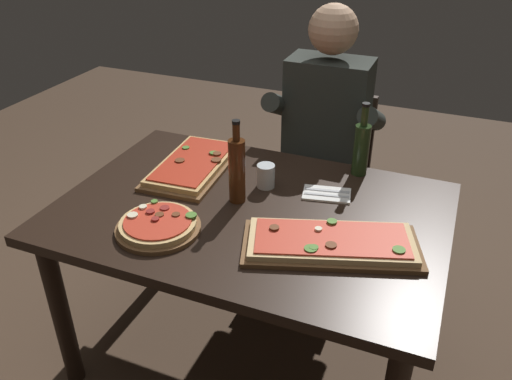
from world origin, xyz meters
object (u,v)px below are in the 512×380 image
Objects in this scene: pizza_round_far at (158,225)px; wine_bottle_dark at (361,147)px; diner_chair at (327,170)px; pizza_rectangular_front at (331,243)px; oil_bottle_amber at (237,169)px; tumbler_near_camera at (266,177)px; dining_table at (251,230)px; pizza_rectangular_left at (194,165)px; seated_diner at (323,134)px.

wine_bottle_dark is at bearing 50.79° from pizza_round_far.
pizza_round_far is 0.96× the size of wine_bottle_dark.
diner_chair reaches higher than pizza_round_far.
oil_bottle_amber is (-0.40, 0.16, 0.11)m from pizza_rectangular_front.
dining_table is at bearing -87.37° from tumbler_near_camera.
pizza_round_far is 3.13× the size of tumbler_near_camera.
oil_bottle_amber is at bearing -30.63° from pizza_rectangular_left.
pizza_rectangular_left is 0.59× the size of diner_chair.
tumbler_near_camera is at bearing -141.99° from wine_bottle_dark.
diner_chair reaches higher than pizza_rectangular_front.
wine_bottle_dark reaches higher than dining_table.
seated_diner reaches higher than tumbler_near_camera.
dining_table is 0.74m from seated_diner.
oil_bottle_amber is (-0.07, 0.03, 0.23)m from dining_table.
seated_diner is (-0.24, 0.32, -0.12)m from wine_bottle_dark.
oil_bottle_amber is 0.92m from diner_chair.
pizza_rectangular_left is at bearing -121.45° from diner_chair.
pizza_rectangular_front is at bearing -72.62° from seated_diner.
wine_bottle_dark is (0.31, 0.41, 0.21)m from dining_table.
dining_table is 0.36m from pizza_round_far.
pizza_round_far is 0.86m from wine_bottle_dark.
oil_bottle_amber is at bearing -113.69° from tumbler_near_camera.
diner_chair reaches higher than pizza_rectangular_left.
diner_chair is at bearing 105.36° from pizza_rectangular_front.
pizza_round_far is 0.22× the size of seated_diner.
wine_bottle_dark is at bearing 18.89° from pizza_rectangular_left.
pizza_rectangular_left is at bearing 102.92° from pizza_round_far.
pizza_round_far is 1.18m from diner_chair.
seated_diner is at bearing 53.23° from pizza_rectangular_left.
oil_bottle_amber is 3.45× the size of tumbler_near_camera.
pizza_round_far is 0.35m from oil_bottle_amber.
wine_bottle_dark is 3.26× the size of tumbler_near_camera.
dining_table is 0.87m from diner_chair.
wine_bottle_dark reaches higher than pizza_rectangular_left.
seated_diner is (0.07, 0.57, -0.04)m from tumbler_near_camera.
pizza_rectangular_front is 1.22× the size of pizza_rectangular_left.
wine_bottle_dark is at bearing 53.65° from dining_table.
pizza_rectangular_left is at bearing 149.37° from oil_bottle_amber.
diner_chair is at bearing 85.65° from dining_table.
pizza_rectangular_left reaches higher than dining_table.
seated_diner is (0.40, 0.54, -0.02)m from pizza_rectangular_left.
pizza_rectangular_left is at bearing -161.11° from wine_bottle_dark.
wine_bottle_dark is 0.94× the size of oil_bottle_amber.
dining_table is 4.35× the size of oil_bottle_amber.
dining_table is 0.24m from oil_bottle_amber.
tumbler_near_camera is 0.11× the size of diner_chair.
pizza_rectangular_left and pizza_round_far have the same top height.
seated_diner reaches higher than dining_table.
diner_chair is at bearing 90.00° from seated_diner.
wine_bottle_dark is at bearing -53.20° from seated_diner.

